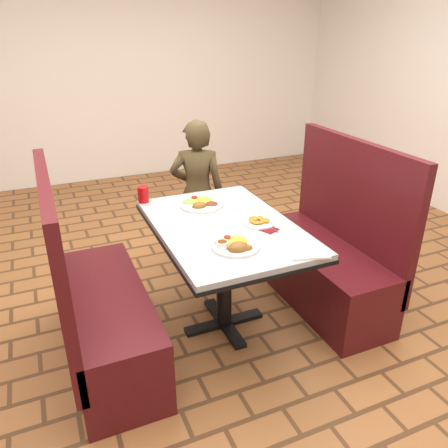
{
  "coord_description": "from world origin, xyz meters",
  "views": [
    {
      "loc": [
        -0.96,
        -2.22,
        1.85
      ],
      "look_at": [
        0.0,
        0.0,
        0.75
      ],
      "focal_mm": 35.0,
      "sensor_mm": 36.0,
      "label": 1
    }
  ],
  "objects_px": {
    "far_dinner_plate": "(201,202)",
    "booth_bench_right": "(326,259)",
    "dining_table": "(224,238)",
    "plantain_plate": "(259,222)",
    "booth_bench_left": "(99,312)",
    "red_tumbler": "(143,194)",
    "diner_person": "(198,193)",
    "near_dinner_plate": "(235,243)"
  },
  "relations": [
    {
      "from": "booth_bench_left",
      "to": "diner_person",
      "type": "xyz_separation_m",
      "value": [
        0.98,
        0.96,
        0.27
      ]
    },
    {
      "from": "dining_table",
      "to": "plantain_plate",
      "type": "distance_m",
      "value": 0.24
    },
    {
      "from": "dining_table",
      "to": "plantain_plate",
      "type": "bearing_deg",
      "value": -21.35
    },
    {
      "from": "dining_table",
      "to": "plantain_plate",
      "type": "relative_size",
      "value": 6.05
    },
    {
      "from": "diner_person",
      "to": "near_dinner_plate",
      "type": "bearing_deg",
      "value": 101.93
    },
    {
      "from": "dining_table",
      "to": "booth_bench_left",
      "type": "bearing_deg",
      "value": 180.0
    },
    {
      "from": "dining_table",
      "to": "red_tumbler",
      "type": "bearing_deg",
      "value": 122.88
    },
    {
      "from": "booth_bench_left",
      "to": "plantain_plate",
      "type": "relative_size",
      "value": 5.99
    },
    {
      "from": "booth_bench_right",
      "to": "plantain_plate",
      "type": "distance_m",
      "value": 0.74
    },
    {
      "from": "booth_bench_right",
      "to": "red_tumbler",
      "type": "xyz_separation_m",
      "value": [
        -1.16,
        0.56,
        0.48
      ]
    },
    {
      "from": "dining_table",
      "to": "booth_bench_right",
      "type": "relative_size",
      "value": 1.01
    },
    {
      "from": "far_dinner_plate",
      "to": "red_tumbler",
      "type": "height_order",
      "value": "red_tumbler"
    },
    {
      "from": "diner_person",
      "to": "plantain_plate",
      "type": "xyz_separation_m",
      "value": [
        0.02,
        -1.04,
        0.16
      ]
    },
    {
      "from": "diner_person",
      "to": "booth_bench_right",
      "type": "bearing_deg",
      "value": 145.89
    },
    {
      "from": "dining_table",
      "to": "far_dinner_plate",
      "type": "relative_size",
      "value": 4.17
    },
    {
      "from": "dining_table",
      "to": "plantain_plate",
      "type": "height_order",
      "value": "plantain_plate"
    },
    {
      "from": "diner_person",
      "to": "dining_table",
      "type": "bearing_deg",
      "value": 102.44
    },
    {
      "from": "diner_person",
      "to": "far_dinner_plate",
      "type": "xyz_separation_m",
      "value": [
        -0.2,
        -0.62,
        0.17
      ]
    },
    {
      "from": "booth_bench_right",
      "to": "red_tumbler",
      "type": "relative_size",
      "value": 10.89
    },
    {
      "from": "far_dinner_plate",
      "to": "red_tumbler",
      "type": "relative_size",
      "value": 2.64
    },
    {
      "from": "near_dinner_plate",
      "to": "far_dinner_plate",
      "type": "relative_size",
      "value": 0.92
    },
    {
      "from": "dining_table",
      "to": "diner_person",
      "type": "relative_size",
      "value": 1.01
    },
    {
      "from": "far_dinner_plate",
      "to": "near_dinner_plate",
      "type": "bearing_deg",
      "value": -94.17
    },
    {
      "from": "booth_bench_left",
      "to": "plantain_plate",
      "type": "bearing_deg",
      "value": -4.46
    },
    {
      "from": "red_tumbler",
      "to": "booth_bench_right",
      "type": "bearing_deg",
      "value": -25.68
    },
    {
      "from": "diner_person",
      "to": "far_dinner_plate",
      "type": "bearing_deg",
      "value": 95.08
    },
    {
      "from": "booth_bench_right",
      "to": "plantain_plate",
      "type": "xyz_separation_m",
      "value": [
        -0.6,
        -0.08,
        0.43
      ]
    },
    {
      "from": "far_dinner_plate",
      "to": "plantain_plate",
      "type": "xyz_separation_m",
      "value": [
        0.22,
        -0.42,
        -0.01
      ]
    },
    {
      "from": "booth_bench_left",
      "to": "booth_bench_right",
      "type": "height_order",
      "value": "same"
    },
    {
      "from": "booth_bench_left",
      "to": "plantain_plate",
      "type": "distance_m",
      "value": 1.09
    },
    {
      "from": "dining_table",
      "to": "diner_person",
      "type": "height_order",
      "value": "diner_person"
    },
    {
      "from": "booth_bench_left",
      "to": "red_tumbler",
      "type": "height_order",
      "value": "booth_bench_left"
    },
    {
      "from": "booth_bench_left",
      "to": "booth_bench_right",
      "type": "relative_size",
      "value": 1.0
    },
    {
      "from": "near_dinner_plate",
      "to": "plantain_plate",
      "type": "relative_size",
      "value": 1.33
    },
    {
      "from": "booth_bench_left",
      "to": "near_dinner_plate",
      "type": "xyz_separation_m",
      "value": [
        0.73,
        -0.31,
        0.45
      ]
    },
    {
      "from": "red_tumbler",
      "to": "dining_table",
      "type": "bearing_deg",
      "value": -57.12
    },
    {
      "from": "dining_table",
      "to": "red_tumbler",
      "type": "distance_m",
      "value": 0.68
    },
    {
      "from": "booth_bench_left",
      "to": "far_dinner_plate",
      "type": "distance_m",
      "value": 0.96
    },
    {
      "from": "booth_bench_left",
      "to": "diner_person",
      "type": "distance_m",
      "value": 1.39
    },
    {
      "from": "diner_person",
      "to": "plantain_plate",
      "type": "bearing_deg",
      "value": 114.12
    },
    {
      "from": "booth_bench_left",
      "to": "far_dinner_plate",
      "type": "relative_size",
      "value": 4.13
    },
    {
      "from": "far_dinner_plate",
      "to": "booth_bench_right",
      "type": "bearing_deg",
      "value": -22.45
    }
  ]
}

